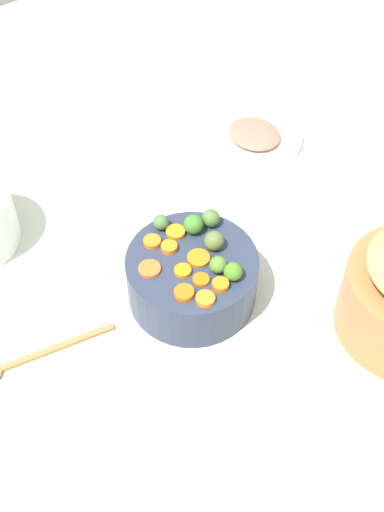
# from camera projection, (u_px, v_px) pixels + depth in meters

# --- Properties ---
(tabletop) EXTENTS (2.40, 2.40, 0.02)m
(tabletop) POSITION_uv_depth(u_px,v_px,m) (207.00, 292.00, 1.18)
(tabletop) COLOR silver
(tabletop) RESTS_ON ground
(serving_bowl_carrots) EXTENTS (0.23, 0.23, 0.10)m
(serving_bowl_carrots) POSITION_uv_depth(u_px,v_px,m) (192.00, 278.00, 1.13)
(serving_bowl_carrots) COLOR #2F3851
(serving_bowl_carrots) RESTS_ON tabletop
(carrot_slice_0) EXTENTS (0.04, 0.04, 0.01)m
(carrot_slice_0) POSITION_uv_depth(u_px,v_px,m) (201.00, 280.00, 1.06)
(carrot_slice_0) COLOR orange
(carrot_slice_0) RESTS_ON serving_bowl_carrots
(carrot_slice_1) EXTENTS (0.05, 0.05, 0.01)m
(carrot_slice_1) POSITION_uv_depth(u_px,v_px,m) (197.00, 257.00, 1.09)
(carrot_slice_1) COLOR orange
(carrot_slice_1) RESTS_ON serving_bowl_carrots
(carrot_slice_2) EXTENTS (0.05, 0.05, 0.01)m
(carrot_slice_2) POSITION_uv_depth(u_px,v_px,m) (184.00, 293.00, 1.04)
(carrot_slice_2) COLOR orange
(carrot_slice_2) RESTS_ON serving_bowl_carrots
(carrot_slice_3) EXTENTS (0.05, 0.05, 0.01)m
(carrot_slice_3) POSITION_uv_depth(u_px,v_px,m) (176.00, 232.00, 1.12)
(carrot_slice_3) COLOR orange
(carrot_slice_3) RESTS_ON serving_bowl_carrots
(carrot_slice_4) EXTENTS (0.03, 0.03, 0.01)m
(carrot_slice_4) POSITION_uv_depth(u_px,v_px,m) (220.00, 285.00, 1.05)
(carrot_slice_4) COLOR orange
(carrot_slice_4) RESTS_ON serving_bowl_carrots
(carrot_slice_5) EXTENTS (0.04, 0.04, 0.01)m
(carrot_slice_5) POSITION_uv_depth(u_px,v_px,m) (152.00, 242.00, 1.11)
(carrot_slice_5) COLOR orange
(carrot_slice_5) RESTS_ON serving_bowl_carrots
(carrot_slice_6) EXTENTS (0.05, 0.05, 0.01)m
(carrot_slice_6) POSITION_uv_depth(u_px,v_px,m) (150.00, 269.00, 1.07)
(carrot_slice_6) COLOR orange
(carrot_slice_6) RESTS_ON serving_bowl_carrots
(carrot_slice_7) EXTENTS (0.04, 0.04, 0.01)m
(carrot_slice_7) POSITION_uv_depth(u_px,v_px,m) (205.00, 299.00, 1.03)
(carrot_slice_7) COLOR orange
(carrot_slice_7) RESTS_ON serving_bowl_carrots
(carrot_slice_8) EXTENTS (0.04, 0.04, 0.01)m
(carrot_slice_8) POSITION_uv_depth(u_px,v_px,m) (183.00, 271.00, 1.07)
(carrot_slice_8) COLOR orange
(carrot_slice_8) RESTS_ON serving_bowl_carrots
(carrot_slice_9) EXTENTS (0.04, 0.04, 0.01)m
(carrot_slice_9) POSITION_uv_depth(u_px,v_px,m) (169.00, 247.00, 1.10)
(carrot_slice_9) COLOR orange
(carrot_slice_9) RESTS_ON serving_bowl_carrots
(brussels_sprout_0) EXTENTS (0.04, 0.04, 0.04)m
(brussels_sprout_0) POSITION_uv_depth(u_px,v_px,m) (193.00, 224.00, 1.12)
(brussels_sprout_0) COLOR #42852C
(brussels_sprout_0) RESTS_ON serving_bowl_carrots
(brussels_sprout_1) EXTENTS (0.03, 0.03, 0.03)m
(brussels_sprout_1) POSITION_uv_depth(u_px,v_px,m) (161.00, 222.00, 1.13)
(brussels_sprout_1) COLOR #4E7741
(brussels_sprout_1) RESTS_ON serving_bowl_carrots
(brussels_sprout_2) EXTENTS (0.03, 0.03, 0.03)m
(brussels_sprout_2) POSITION_uv_depth(u_px,v_px,m) (211.00, 218.00, 1.13)
(brussels_sprout_2) COLOR #53793A
(brussels_sprout_2) RESTS_ON serving_bowl_carrots
(brussels_sprout_3) EXTENTS (0.04, 0.04, 0.04)m
(brussels_sprout_3) POSITION_uv_depth(u_px,v_px,m) (214.00, 241.00, 1.09)
(brussels_sprout_3) COLOR #5D733A
(brussels_sprout_3) RESTS_ON serving_bowl_carrots
(brussels_sprout_4) EXTENTS (0.03, 0.03, 0.03)m
(brussels_sprout_4) POSITION_uv_depth(u_px,v_px,m) (218.00, 265.00, 1.06)
(brussels_sprout_4) COLOR #558132
(brussels_sprout_4) RESTS_ON serving_bowl_carrots
(brussels_sprout_5) EXTENTS (0.03, 0.03, 0.03)m
(brussels_sprout_5) POSITION_uv_depth(u_px,v_px,m) (235.00, 270.00, 1.05)
(brussels_sprout_5) COLOR #4C8528
(brussels_sprout_5) RESTS_ON serving_bowl_carrots
(wooden_spoon) EXTENTS (0.27, 0.08, 0.01)m
(wooden_spoon) POSITION_uv_depth(u_px,v_px,m) (6.00, 366.00, 1.06)
(wooden_spoon) COLOR #A97B47
(wooden_spoon) RESTS_ON tabletop
(ham_plate) EXTENTS (0.27, 0.27, 0.01)m
(ham_plate) POSITION_uv_depth(u_px,v_px,m) (244.00, 134.00, 1.46)
(ham_plate) COLOR white
(ham_plate) RESTS_ON tabletop
(ham_slice_main) EXTENTS (0.11, 0.13, 0.02)m
(ham_slice_main) POSITION_uv_depth(u_px,v_px,m) (254.00, 134.00, 1.44)
(ham_slice_main) COLOR #C67562
(ham_slice_main) RESTS_ON ham_plate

